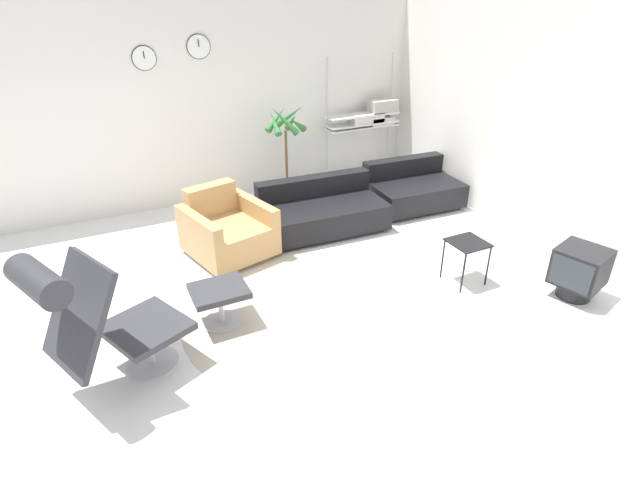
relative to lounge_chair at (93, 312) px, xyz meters
The scene contains 13 objects.
ground_plane 2.17m from the lounge_chair, 16.34° to the left, with size 12.00×12.00×0.00m, color white.
wall_back 4.13m from the lounge_chair, 61.37° to the left, with size 12.00×0.09×2.80m.
wall_right 5.19m from the lounge_chair, ahead, with size 0.06×12.00×2.80m.
round_rug 2.05m from the lounge_chair, ahead, with size 2.54×2.54×0.01m.
lounge_chair is the anchor object (origin of this frame).
ottoman 1.24m from the lounge_chair, 23.92° to the left, with size 0.52×0.44×0.39m.
armchair_red 2.38m from the lounge_chair, 49.52° to the left, with size 1.07×1.10×0.79m.
couch_low 3.45m from the lounge_chair, 33.93° to the left, with size 1.62×0.94×0.64m.
couch_second 4.84m from the lounge_chair, 24.94° to the left, with size 1.31×0.93×0.64m.
side_table 3.65m from the lounge_chair, ahead, with size 0.38×0.38×0.49m.
crt_television 4.56m from the lounge_chair, ahead, with size 0.57×0.57×0.55m.
potted_plant 4.06m from the lounge_chair, 46.70° to the left, with size 0.62×0.66×1.47m.
shelf_unit 5.49m from the lounge_chair, 36.86° to the left, with size 1.21×0.28×1.96m.
Camera 1 is at (-1.77, -4.04, 2.92)m, focal length 28.00 mm.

